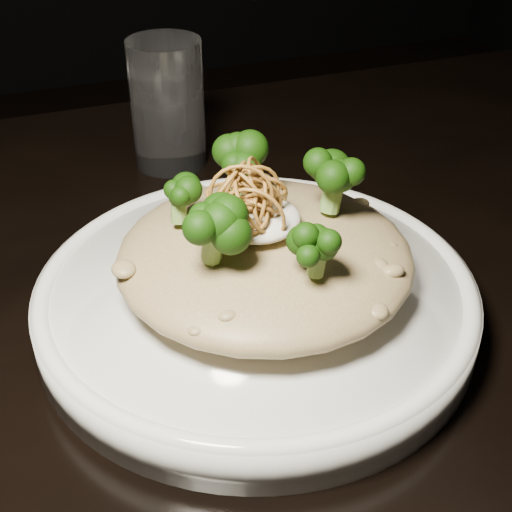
{
  "coord_description": "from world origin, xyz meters",
  "views": [
    {
      "loc": [
        -0.2,
        -0.42,
        1.08
      ],
      "look_at": [
        -0.05,
        -0.04,
        0.81
      ],
      "focal_mm": 50.0,
      "sensor_mm": 36.0,
      "label": 1
    }
  ],
  "objects": [
    {
      "name": "drinking_glass",
      "position": [
        -0.05,
        0.23,
        0.81
      ],
      "size": [
        0.07,
        0.07,
        0.13
      ],
      "primitive_type": "cylinder",
      "rotation": [
        0.0,
        0.0,
        0.05
      ],
      "color": "silver",
      "rests_on": "table"
    },
    {
      "name": "broccoli",
      "position": [
        -0.05,
        -0.04,
        0.86
      ],
      "size": [
        0.16,
        0.16,
        0.06
      ],
      "primitive_type": null,
      "color": "black",
      "rests_on": "risotto"
    },
    {
      "name": "table",
      "position": [
        0.0,
        0.0,
        0.67
      ],
      "size": [
        1.1,
        0.8,
        0.75
      ],
      "color": "black",
      "rests_on": "ground"
    },
    {
      "name": "shallots",
      "position": [
        -0.06,
        -0.04,
        0.86
      ],
      "size": [
        0.06,
        0.06,
        0.04
      ],
      "primitive_type": null,
      "color": "brown",
      "rests_on": "cheese"
    },
    {
      "name": "risotto",
      "position": [
        -0.05,
        -0.04,
        0.8
      ],
      "size": [
        0.21,
        0.21,
        0.05
      ],
      "primitive_type": "ellipsoid",
      "color": "brown",
      "rests_on": "plate"
    },
    {
      "name": "cheese",
      "position": [
        -0.05,
        -0.04,
        0.84
      ],
      "size": [
        0.06,
        0.06,
        0.02
      ],
      "primitive_type": "ellipsoid",
      "color": "white",
      "rests_on": "risotto"
    },
    {
      "name": "plate",
      "position": [
        -0.05,
        -0.04,
        0.77
      ],
      "size": [
        0.31,
        0.31,
        0.03
      ],
      "primitive_type": "cylinder",
      "color": "white",
      "rests_on": "table"
    }
  ]
}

